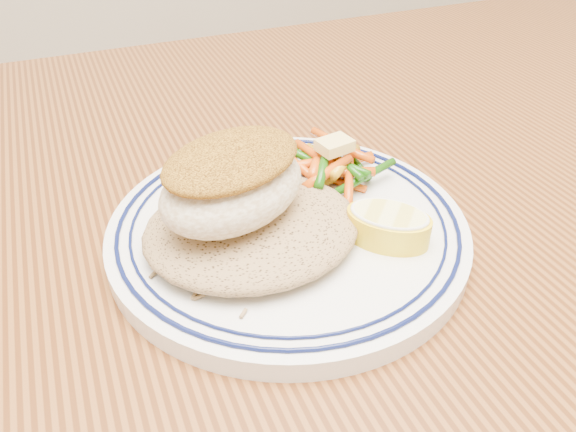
# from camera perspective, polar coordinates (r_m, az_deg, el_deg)

# --- Properties ---
(dining_table) EXTENTS (1.50, 0.90, 0.75)m
(dining_table) POSITION_cam_1_polar(r_m,az_deg,el_deg) (0.47, -5.22, -11.94)
(dining_table) COLOR #502810
(dining_table) RESTS_ON ground
(plate) EXTENTS (0.26, 0.26, 0.02)m
(plate) POSITION_cam_1_polar(r_m,az_deg,el_deg) (0.40, 0.00, -1.21)
(plate) COLOR white
(plate) RESTS_ON dining_table
(rice_pilaf) EXTENTS (0.15, 0.13, 0.03)m
(rice_pilaf) POSITION_cam_1_polar(r_m,az_deg,el_deg) (0.38, -3.67, -0.75)
(rice_pilaf) COLOR olive
(rice_pilaf) RESTS_ON plate
(fish_fillet) EXTENTS (0.13, 0.11, 0.05)m
(fish_fillet) POSITION_cam_1_polar(r_m,az_deg,el_deg) (0.36, -5.67, 3.56)
(fish_fillet) COLOR beige
(fish_fillet) RESTS_ON rice_pilaf
(vegetable_pile) EXTENTS (0.11, 0.10, 0.03)m
(vegetable_pile) POSITION_cam_1_polar(r_m,az_deg,el_deg) (0.44, 3.74, 5.01)
(vegetable_pile) COLOR #CA480A
(vegetable_pile) RESTS_ON plate
(butter_pat) EXTENTS (0.03, 0.02, 0.01)m
(butter_pat) POSITION_cam_1_polar(r_m,az_deg,el_deg) (0.43, 4.76, 7.18)
(butter_pat) COLOR #F8DB79
(butter_pat) RESTS_ON vegetable_pile
(lemon_wedge) EXTENTS (0.08, 0.08, 0.02)m
(lemon_wedge) POSITION_cam_1_polar(r_m,az_deg,el_deg) (0.38, 10.14, -0.86)
(lemon_wedge) COLOR yellow
(lemon_wedge) RESTS_ON plate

